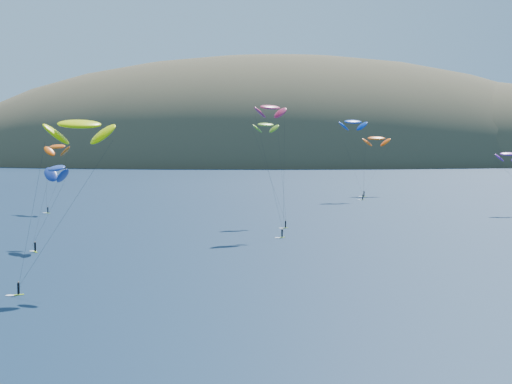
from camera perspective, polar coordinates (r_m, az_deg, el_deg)
name	(u,v)px	position (r m, az deg, el deg)	size (l,w,h in m)	color
ground	(417,359)	(66.08, 12.74, -12.87)	(2800.00, 2800.00, 0.00)	black
island	(301,175)	(626.73, 3.58, 1.39)	(730.00, 300.00, 210.00)	#3D3526
kitesurfer_1	(57,147)	(199.20, -15.62, 3.51)	(9.21, 8.45, 19.96)	#B0E519
kitesurfer_2	(79,124)	(97.10, -13.94, 5.28)	(11.97, 10.45, 23.84)	#B0E519
kitesurfer_3	(266,125)	(165.89, 0.79, 5.38)	(8.01, 13.32, 24.64)	#B0E519
kitesurfer_4	(353,122)	(234.87, 7.76, 5.58)	(10.08, 6.63, 27.94)	#B0E519
kitesurfer_6	(508,154)	(199.00, 19.51, 2.87)	(10.22, 11.72, 17.49)	#B0E519
kitesurfer_9	(270,108)	(146.23, 1.15, 6.76)	(7.93, 9.72, 28.02)	#B0E519
kitesurfer_10	(56,168)	(134.01, -15.67, 1.83)	(7.81, 12.30, 16.49)	#B0E519
kitesurfer_11	(376,138)	(257.10, 9.60, 4.26)	(11.57, 12.50, 22.72)	#B0E519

